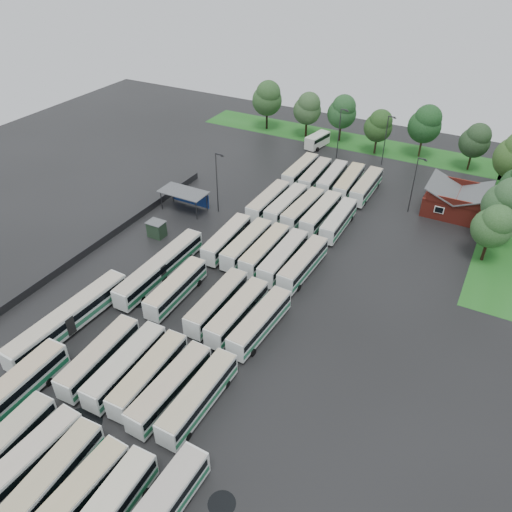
% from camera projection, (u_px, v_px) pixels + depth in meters
% --- Properties ---
extents(ground, '(160.00, 160.00, 0.00)m').
position_uv_depth(ground, '(198.00, 315.00, 64.12)').
color(ground, black).
rests_on(ground, ground).
extents(brick_building, '(10.07, 8.60, 5.39)m').
position_uv_depth(brick_building, '(456.00, 203.00, 84.58)').
color(brick_building, maroon).
rests_on(brick_building, ground).
extents(wash_shed, '(8.20, 4.20, 3.58)m').
position_uv_depth(wash_shed, '(185.00, 194.00, 85.00)').
color(wash_shed, '#2D2D30').
rests_on(wash_shed, ground).
extents(utility_hut, '(2.70, 2.20, 2.62)m').
position_uv_depth(utility_hut, '(157.00, 229.00, 78.76)').
color(utility_hut, '#1B2F1E').
rests_on(utility_hut, ground).
extents(grass_strip_north, '(80.00, 10.00, 0.01)m').
position_uv_depth(grass_strip_north, '(369.00, 145.00, 110.11)').
color(grass_strip_north, '#1D601B').
rests_on(grass_strip_north, ground).
extents(west_fence, '(0.10, 50.00, 1.20)m').
position_uv_depth(west_fence, '(108.00, 237.00, 78.19)').
color(west_fence, '#2D2D30').
rests_on(west_fence, ground).
extents(bus_r0c0, '(2.85, 11.74, 3.25)m').
position_uv_depth(bus_r0c0, '(1.00, 449.00, 46.15)').
color(bus_r0c0, silver).
rests_on(bus_r0c0, ground).
extents(bus_r0c1, '(2.97, 11.75, 3.24)m').
position_uv_depth(bus_r0c1, '(26.00, 464.00, 44.94)').
color(bus_r0c1, silver).
rests_on(bus_r0c1, ground).
extents(bus_r0c2, '(3.00, 11.70, 3.23)m').
position_uv_depth(bus_r0c2, '(49.00, 481.00, 43.62)').
color(bus_r0c2, silver).
rests_on(bus_r0c2, ground).
extents(bus_r0c3, '(2.79, 11.55, 3.19)m').
position_uv_depth(bus_r0c3, '(74.00, 501.00, 42.16)').
color(bus_r0c3, silver).
rests_on(bus_r0c3, ground).
extents(bus_r1c0, '(2.96, 11.58, 3.20)m').
position_uv_depth(bus_r1c0, '(99.00, 357.00, 55.71)').
color(bus_r1c0, silver).
rests_on(bus_r1c0, ground).
extents(bus_r1c1, '(2.79, 11.77, 3.26)m').
position_uv_depth(bus_r1c1, '(126.00, 365.00, 54.61)').
color(bus_r1c1, silver).
rests_on(bus_r1c1, ground).
extents(bus_r1c2, '(2.80, 11.49, 3.18)m').
position_uv_depth(bus_r1c2, '(149.00, 374.00, 53.63)').
color(bus_r1c2, silver).
rests_on(bus_r1c2, ground).
extents(bus_r1c3, '(2.80, 11.70, 3.24)m').
position_uv_depth(bus_r1c3, '(170.00, 387.00, 52.10)').
color(bus_r1c3, silver).
rests_on(bus_r1c3, ground).
extents(bus_r1c4, '(2.53, 11.61, 3.23)m').
position_uv_depth(bus_r1c4, '(199.00, 396.00, 51.15)').
color(bus_r1c4, silver).
rests_on(bus_r1c4, ground).
extents(bus_r2c0, '(2.66, 11.36, 3.15)m').
position_uv_depth(bus_r2c0, '(176.00, 288.00, 65.88)').
color(bus_r2c0, silver).
rests_on(bus_r2c0, ground).
extents(bus_r2c2, '(2.54, 11.69, 3.25)m').
position_uv_depth(bus_r2c2, '(217.00, 302.00, 63.39)').
color(bus_r2c2, silver).
rests_on(bus_r2c2, ground).
extents(bus_r2c3, '(2.71, 11.60, 3.22)m').
position_uv_depth(bus_r2c3, '(238.00, 312.00, 61.85)').
color(bus_r2c3, silver).
rests_on(bus_r2c3, ground).
extents(bus_r2c4, '(2.99, 11.57, 3.19)m').
position_uv_depth(bus_r2c4, '(260.00, 322.00, 60.40)').
color(bus_r2c4, silver).
rests_on(bus_r2c4, ground).
extents(bus_r3c0, '(2.89, 11.62, 3.21)m').
position_uv_depth(bus_r3c0, '(227.00, 239.00, 75.59)').
color(bus_r3c0, silver).
rests_on(bus_r3c0, ground).
extents(bus_r3c1, '(2.51, 11.73, 3.26)m').
position_uv_depth(bus_r3c1, '(247.00, 244.00, 74.35)').
color(bus_r3c1, silver).
rests_on(bus_r3c1, ground).
extents(bus_r3c2, '(2.53, 11.70, 3.25)m').
position_uv_depth(bus_r3c2, '(265.00, 250.00, 73.11)').
color(bus_r3c2, silver).
rests_on(bus_r3c2, ground).
extents(bus_r3c3, '(2.55, 11.94, 3.32)m').
position_uv_depth(bus_r3c3, '(283.00, 257.00, 71.54)').
color(bus_r3c3, silver).
rests_on(bus_r3c3, ground).
extents(bus_r3c4, '(2.86, 11.73, 3.24)m').
position_uv_depth(bus_r3c4, '(303.00, 263.00, 70.32)').
color(bus_r3c4, silver).
rests_on(bus_r3c4, ground).
extents(bus_r4c0, '(2.56, 11.85, 3.30)m').
position_uv_depth(bus_r4c0, '(268.00, 201.00, 85.24)').
color(bus_r4c0, silver).
rests_on(bus_r4c0, ground).
extents(bus_r4c1, '(2.72, 11.78, 3.27)m').
position_uv_depth(bus_r4c1, '(286.00, 205.00, 84.23)').
color(bus_r4c1, silver).
rests_on(bus_r4c1, ground).
extents(bus_r4c2, '(3.01, 11.74, 3.24)m').
position_uv_depth(bus_r4c2, '(303.00, 209.00, 83.06)').
color(bus_r4c2, silver).
rests_on(bus_r4c2, ground).
extents(bus_r4c3, '(2.72, 11.93, 3.31)m').
position_uv_depth(bus_r4c3, '(321.00, 214.00, 81.75)').
color(bus_r4c3, silver).
rests_on(bus_r4c3, ground).
extents(bus_r4c4, '(2.57, 11.41, 3.17)m').
position_uv_depth(bus_r4c4, '(338.00, 220.00, 80.18)').
color(bus_r4c4, silver).
rests_on(bus_r4c4, ground).
extents(bus_r5c0, '(2.50, 11.66, 3.25)m').
position_uv_depth(bus_r5c0, '(300.00, 170.00, 95.28)').
color(bus_r5c0, silver).
rests_on(bus_r5c0, ground).
extents(bus_r5c1, '(2.81, 11.45, 3.17)m').
position_uv_depth(bus_r5c1, '(315.00, 175.00, 93.74)').
color(bus_r5c1, silver).
rests_on(bus_r5c1, ground).
extents(bus_r5c2, '(2.92, 11.46, 3.16)m').
position_uv_depth(bus_r5c2, '(332.00, 178.00, 92.70)').
color(bus_r5c2, silver).
rests_on(bus_r5c2, ground).
extents(bus_r5c3, '(3.03, 11.96, 3.30)m').
position_uv_depth(bus_r5c3, '(349.00, 182.00, 91.18)').
color(bus_r5c3, silver).
rests_on(bus_r5c3, ground).
extents(bus_r5c4, '(2.53, 11.78, 3.28)m').
position_uv_depth(bus_r5c4, '(366.00, 186.00, 89.86)').
color(bus_r5c4, silver).
rests_on(bus_r5c4, ground).
extents(artic_bus_west_b, '(2.46, 17.28, 3.21)m').
position_uv_depth(artic_bus_west_b, '(160.00, 267.00, 69.58)').
color(artic_bus_west_b, silver).
rests_on(artic_bus_west_b, ground).
extents(artic_bus_west_c, '(3.17, 17.80, 3.29)m').
position_uv_depth(artic_bus_west_c, '(69.00, 318.00, 60.84)').
color(artic_bus_west_c, silver).
rests_on(artic_bus_west_c, ground).
extents(minibus, '(3.55, 6.85, 2.85)m').
position_uv_depth(minibus, '(317.00, 140.00, 108.36)').
color(minibus, silver).
rests_on(minibus, ground).
extents(tree_north_0, '(6.88, 6.88, 11.40)m').
position_uv_depth(tree_north_0, '(267.00, 98.00, 114.04)').
color(tree_north_0, black).
rests_on(tree_north_0, ground).
extents(tree_north_1, '(6.21, 6.21, 10.28)m').
position_uv_depth(tree_north_1, '(308.00, 108.00, 110.40)').
color(tree_north_1, black).
rests_on(tree_north_1, ground).
extents(tree_north_2, '(6.32, 6.32, 10.48)m').
position_uv_depth(tree_north_2, '(343.00, 111.00, 108.27)').
color(tree_north_2, black).
rests_on(tree_north_2, ground).
extents(tree_north_3, '(5.83, 5.83, 9.66)m').
position_uv_depth(tree_north_3, '(379.00, 125.00, 102.70)').
color(tree_north_3, '#2F2217').
rests_on(tree_north_3, ground).
extents(tree_north_4, '(6.71, 6.71, 11.12)m').
position_uv_depth(tree_north_4, '(426.00, 124.00, 100.89)').
color(tree_north_4, '#3A2B1A').
rests_on(tree_north_4, ground).
extents(tree_north_5, '(5.83, 5.83, 9.66)m').
position_uv_depth(tree_north_5, '(476.00, 140.00, 96.15)').
color(tree_north_5, black).
rests_on(tree_north_5, ground).
extents(tree_east_0, '(5.67, 5.67, 9.39)m').
position_uv_depth(tree_east_0, '(494.00, 226.00, 70.54)').
color(tree_east_0, black).
rests_on(tree_east_0, ground).
extents(tree_east_1, '(6.87, 6.87, 11.37)m').
position_uv_depth(tree_east_1, '(508.00, 203.00, 73.41)').
color(tree_east_1, black).
rests_on(tree_east_1, ground).
extents(lamp_post_ne, '(1.54, 0.30, 9.98)m').
position_uv_depth(lamp_post_ne, '(415.00, 181.00, 82.57)').
color(lamp_post_ne, '#2D2D30').
rests_on(lamp_post_ne, ground).
extents(lamp_post_nw, '(1.65, 0.32, 10.74)m').
position_uv_depth(lamp_post_nw, '(217.00, 179.00, 82.42)').
color(lamp_post_nw, '#2D2D30').
rests_on(lamp_post_nw, ground).
extents(lamp_post_back_w, '(1.61, 0.31, 10.48)m').
position_uv_depth(lamp_post_back_w, '(340.00, 130.00, 100.80)').
color(lamp_post_back_w, '#2D2D30').
rests_on(lamp_post_back_w, ground).
extents(lamp_post_back_e, '(1.57, 0.31, 10.18)m').
position_uv_depth(lamp_post_back_e, '(386.00, 137.00, 98.25)').
color(lamp_post_back_e, '#2D2D30').
rests_on(lamp_post_back_e, ground).
extents(puddle_0, '(4.23, 4.23, 0.01)m').
position_uv_depth(puddle_0, '(81.00, 424.00, 50.53)').
color(puddle_0, black).
rests_on(puddle_0, ground).
extents(puddle_1, '(4.29, 4.29, 0.01)m').
position_uv_depth(puddle_1, '(115.00, 508.00, 43.44)').
color(puddle_1, black).
rests_on(puddle_1, ground).
extents(puddle_2, '(7.18, 7.18, 0.01)m').
position_uv_depth(puddle_2, '(147.00, 291.00, 68.09)').
color(puddle_2, black).
rests_on(puddle_2, ground).
extents(puddle_3, '(3.53, 3.53, 0.01)m').
position_uv_depth(puddle_3, '(226.00, 353.00, 58.51)').
color(puddle_3, black).
rests_on(puddle_3, ground).
extents(puddle_4, '(2.53, 2.53, 0.01)m').
position_uv_depth(puddle_4, '(222.00, 504.00, 43.73)').
color(puddle_4, black).
rests_on(puddle_4, ground).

